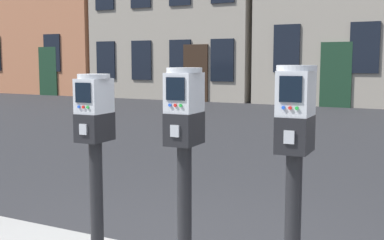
# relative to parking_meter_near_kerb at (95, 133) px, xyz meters

# --- Properties ---
(parking_meter_near_kerb) EXTENTS (0.23, 0.26, 1.27)m
(parking_meter_near_kerb) POSITION_rel_parking_meter_near_kerb_xyz_m (0.00, 0.00, 0.00)
(parking_meter_near_kerb) COLOR black
(parking_meter_near_kerb) RESTS_ON sidewalk_slab
(parking_meter_twin_adjacent) EXTENTS (0.23, 0.26, 1.31)m
(parking_meter_twin_adjacent) POSITION_rel_parking_meter_near_kerb_xyz_m (0.69, 0.00, 0.03)
(parking_meter_twin_adjacent) COLOR black
(parking_meter_twin_adjacent) RESTS_ON sidewalk_slab
(parking_meter_end_of_row) EXTENTS (0.23, 0.26, 1.33)m
(parking_meter_end_of_row) POSITION_rel_parking_meter_near_kerb_xyz_m (1.37, 0.00, 0.04)
(parking_meter_end_of_row) COLOR black
(parking_meter_end_of_row) RESTS_ON sidewalk_slab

